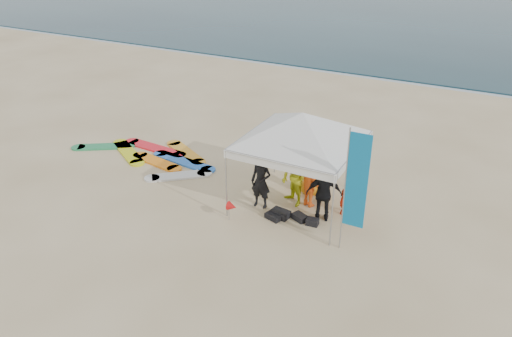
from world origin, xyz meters
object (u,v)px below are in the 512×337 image
object	(u,v)px
person_seated	(345,201)
person_orange_a	(311,182)
person_black_a	(261,181)
person_yellow	(294,178)
feather_flag	(355,183)
surfboard_spread	(156,156)
marker_pennant	(232,207)
person_black_b	(324,194)
canopy_tent	(303,113)
person_orange_b	(312,170)

from	to	relation	value
person_seated	person_orange_a	bearing A→B (deg)	101.60
person_black_a	person_yellow	world-z (taller)	person_yellow
person_black_a	feather_flag	size ratio (longest dim) A/B	0.49
surfboard_spread	marker_pennant	bearing A→B (deg)	-27.33
person_orange_a	person_seated	distance (m)	1.19
person_yellow	person_black_b	distance (m)	1.24
person_black_b	canopy_tent	distance (m)	2.44
person_black_a	person_orange_b	world-z (taller)	person_black_a
canopy_tent	person_black_a	bearing A→B (deg)	-146.43
person_yellow	person_seated	bearing A→B (deg)	39.95
person_orange_b	marker_pennant	bearing A→B (deg)	52.24
person_black_a	surfboard_spread	bearing A→B (deg)	161.30
person_orange_b	person_black_b	bearing A→B (deg)	115.71
person_orange_a	person_orange_b	world-z (taller)	person_orange_b
person_yellow	person_orange_b	bearing A→B (deg)	106.98
person_black_a	feather_flag	xyz separation A→B (m)	(3.20, -0.96, 1.23)
person_black_a	person_seated	world-z (taller)	person_black_a
person_black_a	marker_pennant	world-z (taller)	person_black_a
person_orange_a	marker_pennant	xyz separation A→B (m)	(-1.69, -1.94, -0.34)
person_black_b	person_black_a	bearing A→B (deg)	-16.29
person_yellow	person_orange_a	world-z (taller)	person_yellow
person_black_a	person_yellow	xyz separation A→B (m)	(0.84, 0.61, 0.03)
person_orange_b	canopy_tent	distance (m)	2.36
person_black_a	person_orange_b	distance (m)	1.83
person_orange_a	person_seated	bearing A→B (deg)	-159.02
person_yellow	marker_pennant	size ratio (longest dim) A/B	2.83
person_seated	person_black_a	bearing A→B (deg)	117.59
person_orange_b	canopy_tent	xyz separation A→B (m)	(-0.08, -0.81, 2.22)
marker_pennant	surfboard_spread	world-z (taller)	marker_pennant
person_yellow	canopy_tent	world-z (taller)	canopy_tent
person_seated	feather_flag	distance (m)	2.55
person_black_b	person_orange_b	bearing A→B (deg)	-76.12
person_seated	surfboard_spread	bearing A→B (deg)	95.36
person_orange_b	surfboard_spread	world-z (taller)	person_orange_b
person_yellow	person_orange_b	distance (m)	0.90
person_orange_b	person_seated	world-z (taller)	person_orange_b
person_orange_b	person_seated	distance (m)	1.58
canopy_tent	surfboard_spread	bearing A→B (deg)	173.90
canopy_tent	feather_flag	distance (m)	2.90
person_black_b	marker_pennant	xyz separation A→B (m)	(-2.35, -1.33, -0.40)
person_yellow	person_black_b	world-z (taller)	person_yellow
surfboard_spread	person_orange_b	bearing A→B (deg)	1.36
person_black_b	person_seated	distance (m)	0.92
feather_flag	surfboard_spread	world-z (taller)	feather_flag
person_yellow	feather_flag	xyz separation A→B (m)	(2.36, -1.58, 1.20)
person_orange_a	surfboard_spread	bearing A→B (deg)	13.68
canopy_tent	feather_flag	bearing A→B (deg)	-36.50
person_orange_a	canopy_tent	bearing A→B (deg)	36.01
person_black_b	person_seated	size ratio (longest dim) A/B	2.10
person_orange_a	person_seated	xyz separation A→B (m)	(1.12, 0.05, -0.40)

